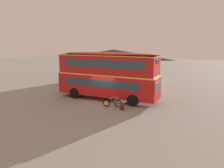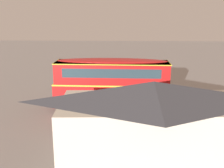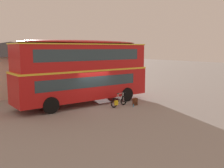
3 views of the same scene
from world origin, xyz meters
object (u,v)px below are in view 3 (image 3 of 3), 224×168
at_px(double_decker_bus, 84,69).
at_px(touring_bicycle, 119,101).
at_px(backpack_on_ground, 135,101).
at_px(water_bottle_blue_sports, 134,105).

xyz_separation_m(double_decker_bus, touring_bicycle, (1.53, -2.28, -2.27)).
bearing_deg(backpack_on_ground, double_decker_bus, 135.79).
bearing_deg(double_decker_bus, water_bottle_blue_sports, -53.92).
height_order(double_decker_bus, touring_bicycle, double_decker_bus).
distance_m(touring_bicycle, backpack_on_ground, 1.30).
relative_size(double_decker_bus, water_bottle_blue_sports, 42.05).
bearing_deg(water_bottle_blue_sports, double_decker_bus, 126.08).
xyz_separation_m(touring_bicycle, water_bottle_blue_sports, (0.71, -0.80, -0.26)).
relative_size(double_decker_bus, touring_bicycle, 5.97).
relative_size(double_decker_bus, backpack_on_ground, 18.34).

